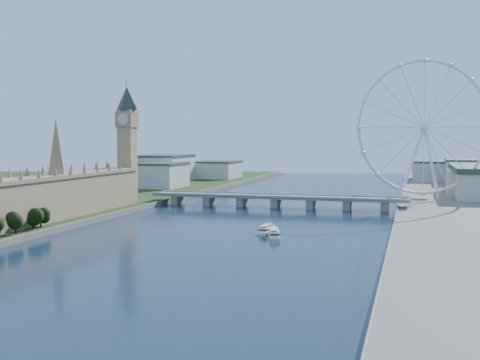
% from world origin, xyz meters
% --- Properties ---
extents(ground, '(2000.00, 2000.00, 0.00)m').
position_xyz_m(ground, '(0.00, 0.00, 0.00)').
color(ground, '#1A3B4B').
rests_on(ground, ground).
extents(parliament_range, '(24.00, 200.00, 70.00)m').
position_xyz_m(parliament_range, '(-128.00, 170.00, 18.48)').
color(parliament_range, tan).
rests_on(parliament_range, ground).
extents(big_ben, '(20.02, 20.02, 110.00)m').
position_xyz_m(big_ben, '(-128.00, 278.00, 66.57)').
color(big_ben, tan).
rests_on(big_ben, ground).
extents(westminster_bridge, '(220.00, 22.00, 9.50)m').
position_xyz_m(westminster_bridge, '(0.00, 300.00, 6.63)').
color(westminster_bridge, gray).
rests_on(westminster_bridge, ground).
extents(london_eye, '(113.60, 39.12, 124.30)m').
position_xyz_m(london_eye, '(119.98, 355.08, 67.52)').
color(london_eye, silver).
rests_on(london_eye, ground).
extents(county_hall, '(54.00, 144.00, 35.00)m').
position_xyz_m(county_hall, '(175.00, 430.00, 0.00)').
color(county_hall, beige).
rests_on(county_hall, ground).
extents(city_skyline, '(505.00, 280.00, 32.00)m').
position_xyz_m(city_skyline, '(39.22, 560.08, 16.96)').
color(city_skyline, beige).
rests_on(city_skyline, ground).
extents(tour_boat_near, '(8.10, 25.59, 5.53)m').
position_xyz_m(tour_boat_near, '(24.80, 162.56, 0.00)').
color(tour_boat_near, white).
rests_on(tour_boat_near, ground).
extents(tour_boat_far, '(13.72, 26.98, 5.75)m').
position_xyz_m(tour_boat_far, '(33.04, 147.13, 0.00)').
color(tour_boat_far, white).
rests_on(tour_boat_far, ground).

